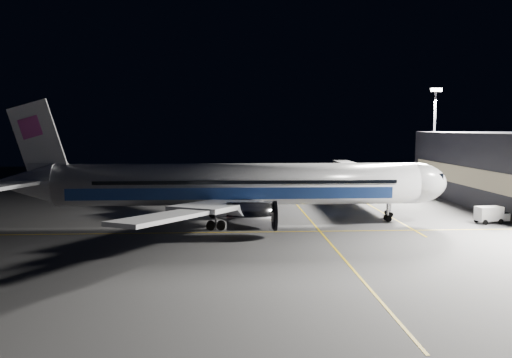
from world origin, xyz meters
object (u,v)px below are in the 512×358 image
object	(u,v)px
floodlight_mast_north	(434,130)
safety_cone_b	(236,216)
jet_bridge	(364,176)
baggage_tug	(184,197)
safety_cone_a	(183,215)
safety_cone_c	(190,207)
airliner	(231,185)
service_truck	(491,214)

from	to	relation	value
floodlight_mast_north	safety_cone_b	xyz separation A→B (m)	(-40.28, -27.99, -12.11)
jet_bridge	baggage_tug	bearing A→B (deg)	179.07
safety_cone_a	safety_cone_c	xyz separation A→B (m)	(0.59, 6.31, 0.04)
airliner	floodlight_mast_north	bearing A→B (deg)	37.91
jet_bridge	safety_cone_c	size ratio (longest dim) A/B	53.34
safety_cone_a	safety_cone_c	bearing A→B (deg)	84.65
baggage_tug	safety_cone_a	distance (m)	13.52
floodlight_mast_north	safety_cone_b	size ratio (longest dim) A/B	40.01
airliner	baggage_tug	distance (m)	20.67
jet_bridge	safety_cone_b	size ratio (longest dim) A/B	66.50
service_truck	safety_cone_b	world-z (taller)	service_truck
airliner	safety_cone_c	bearing A→B (deg)	119.03
jet_bridge	safety_cone_c	xyz separation A→B (m)	(-29.41, -6.64, -4.26)
floodlight_mast_north	service_truck	size ratio (longest dim) A/B	4.42
floodlight_mast_north	baggage_tug	xyz separation A→B (m)	(-49.12, -13.43, -11.46)
service_truck	safety_cone_a	xyz separation A→B (m)	(-42.13, 7.03, -0.94)
service_truck	baggage_tug	size ratio (longest dim) A/B	1.51
service_truck	safety_cone_c	distance (m)	43.64
safety_cone_c	safety_cone_a	bearing A→B (deg)	-95.35
airliner	jet_bridge	world-z (taller)	airliner
airliner	floodlight_mast_north	xyz separation A→B (m)	(41.08, 31.99, 7.21)
baggage_tug	safety_cone_c	size ratio (longest dim) A/B	4.80
jet_bridge	baggage_tug	xyz separation A→B (m)	(-31.12, 0.50, -3.67)
floodlight_mast_north	safety_cone_b	distance (m)	50.52
floodlight_mast_north	safety_cone_b	bearing A→B (deg)	-145.21
airliner	baggage_tug	world-z (taller)	airliner
jet_bridge	service_truck	bearing A→B (deg)	-58.73
airliner	service_truck	bearing A→B (deg)	-3.13
safety_cone_b	service_truck	bearing A→B (deg)	-9.77
safety_cone_b	safety_cone_c	bearing A→B (deg)	133.89
service_truck	safety_cone_c	size ratio (longest dim) A/B	7.27
jet_bridge	safety_cone_b	bearing A→B (deg)	-147.75
baggage_tug	safety_cone_b	world-z (taller)	baggage_tug
airliner	jet_bridge	xyz separation A→B (m)	(23.08, 18.06, -0.58)
safety_cone_a	safety_cone_b	distance (m)	7.80
safety_cone_a	baggage_tug	bearing A→B (deg)	94.76
floodlight_mast_north	service_truck	bearing A→B (deg)	-99.81
jet_bridge	floodlight_mast_north	xyz separation A→B (m)	(18.00, 13.93, 7.79)
baggage_tug	safety_cone_a	size ratio (longest dim) A/B	5.50
jet_bridge	safety_cone_a	size ratio (longest dim) A/B	61.16
baggage_tug	safety_cone_c	xyz separation A→B (m)	(1.71, -7.15, -0.59)
service_truck	safety_cone_b	xyz separation A→B (m)	(-34.41, 5.93, -0.96)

